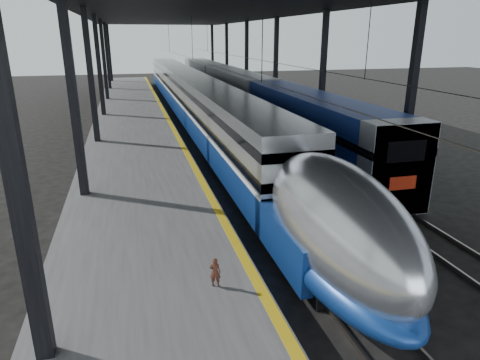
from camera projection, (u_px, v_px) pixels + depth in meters
name	position (u px, v px, depth m)	size (l,w,h in m)	color
ground	(248.00, 253.00, 15.31)	(160.00, 160.00, 0.00)	black
platform	(133.00, 131.00, 32.65)	(6.00, 80.00, 1.00)	#4C4C4F
yellow_strip	(170.00, 122.00, 33.16)	(0.30, 80.00, 0.01)	gold
rails	(235.00, 131.00, 34.70)	(6.52, 80.00, 0.16)	slate
canopy	(200.00, 11.00, 31.19)	(18.00, 75.00, 9.47)	black
tgv_train	(194.00, 101.00, 38.04)	(2.86, 65.20, 4.10)	silver
second_train	(238.00, 92.00, 42.55)	(2.96, 56.05, 4.08)	navy
child	(215.00, 272.00, 11.34)	(0.30, 0.20, 0.83)	#452217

